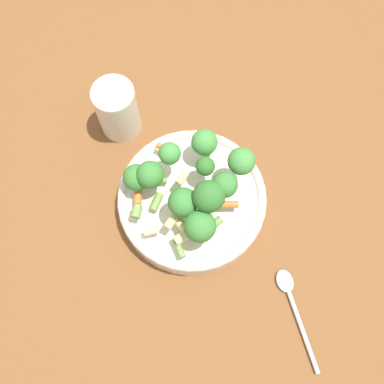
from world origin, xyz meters
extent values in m
plane|color=brown|center=(0.00, 0.00, 0.00)|extent=(3.00, 3.00, 0.00)
cylinder|color=silver|center=(0.00, 0.00, 0.02)|extent=(0.23, 0.23, 0.04)
torus|color=silver|center=(0.00, 0.00, 0.04)|extent=(0.23, 0.23, 0.01)
cylinder|color=#8CB766|center=(0.07, 0.05, 0.05)|extent=(0.01, 0.01, 0.01)
sphere|color=#3D8438|center=(0.07, 0.05, 0.08)|extent=(0.04, 0.04, 0.04)
cylinder|color=#8CB766|center=(-0.04, -0.03, 0.09)|extent=(0.01, 0.01, 0.01)
sphere|color=#3D8438|center=(-0.04, -0.03, 0.11)|extent=(0.04, 0.04, 0.04)
cylinder|color=#8CB766|center=(0.04, -0.06, 0.06)|extent=(0.01, 0.01, 0.01)
sphere|color=#479342|center=(0.04, -0.06, 0.09)|extent=(0.04, 0.04, 0.04)
cylinder|color=#8CB766|center=(-0.03, -0.07, 0.08)|extent=(0.01, 0.01, 0.02)
sphere|color=#479342|center=(-0.03, -0.07, 0.11)|extent=(0.04, 0.04, 0.04)
cylinder|color=#8CB766|center=(-0.05, 0.03, 0.06)|extent=(0.02, 0.02, 0.02)
sphere|color=#3D8438|center=(-0.05, 0.03, 0.09)|extent=(0.05, 0.05, 0.05)
cylinder|color=#8CB766|center=(0.05, 0.03, 0.07)|extent=(0.01, 0.01, 0.02)
sphere|color=#3D8438|center=(0.05, 0.03, 0.09)|extent=(0.04, 0.04, 0.04)
cylinder|color=#8CB766|center=(-0.01, 0.03, 0.07)|extent=(0.02, 0.02, 0.02)
sphere|color=#3D8438|center=(-0.01, 0.03, 0.10)|extent=(0.04, 0.04, 0.04)
cylinder|color=#8CB766|center=(0.06, -0.01, 0.08)|extent=(0.01, 0.01, 0.02)
sphere|color=#479342|center=(0.06, -0.01, 0.10)|extent=(0.03, 0.03, 0.03)
cylinder|color=#8CB766|center=(0.01, -0.04, 0.07)|extent=(0.01, 0.01, 0.01)
sphere|color=#33722D|center=(0.01, -0.04, 0.09)|extent=(0.03, 0.03, 0.03)
cylinder|color=#8CB766|center=(-0.03, 0.00, 0.09)|extent=(0.02, 0.02, 0.02)
sphere|color=#33722D|center=(-0.03, 0.00, 0.12)|extent=(0.05, 0.05, 0.05)
cylinder|color=beige|center=(-0.01, 0.09, 0.06)|extent=(0.02, 0.02, 0.01)
cylinder|color=#729E4C|center=(-0.06, 0.01, 0.05)|extent=(0.01, 0.03, 0.01)
cylinder|color=#729E4C|center=(0.03, 0.05, 0.05)|extent=(0.02, 0.03, 0.01)
cylinder|color=orange|center=(-0.05, -0.03, 0.06)|extent=(0.03, 0.03, 0.01)
cylinder|color=orange|center=(0.08, -0.02, 0.06)|extent=(0.03, 0.02, 0.01)
cylinder|color=beige|center=(0.02, 0.00, 0.08)|extent=(0.02, 0.02, 0.01)
cylinder|color=beige|center=(-0.03, 0.05, 0.07)|extent=(0.03, 0.01, 0.01)
cylinder|color=orange|center=(-0.01, 0.01, 0.08)|extent=(0.03, 0.02, 0.01)
cylinder|color=beige|center=(-0.04, 0.06, 0.06)|extent=(0.02, 0.02, 0.01)
cylinder|color=#729E4C|center=(0.04, -0.06, 0.06)|extent=(0.02, 0.02, 0.01)
cylinder|color=#729E4C|center=(0.05, 0.02, 0.05)|extent=(0.03, 0.03, 0.01)
cylinder|color=#729E4C|center=(-0.05, 0.07, 0.06)|extent=(0.03, 0.02, 0.01)
cylinder|color=beige|center=(-0.02, 0.05, 0.07)|extent=(0.02, 0.03, 0.01)
cylinder|color=#729E4C|center=(0.03, 0.08, 0.07)|extent=(0.02, 0.02, 0.01)
cylinder|color=beige|center=(-0.01, 0.02, 0.06)|extent=(0.02, 0.02, 0.01)
cylinder|color=orange|center=(0.05, 0.06, 0.05)|extent=(0.03, 0.03, 0.01)
cylinder|color=silver|center=(0.19, -0.01, 0.05)|extent=(0.07, 0.07, 0.10)
torus|color=silver|center=(0.19, -0.01, 0.10)|extent=(0.07, 0.07, 0.01)
cylinder|color=silver|center=(-0.26, 0.01, 0.01)|extent=(0.11, 0.06, 0.01)
ellipsoid|color=silver|center=(-0.19, -0.02, 0.01)|extent=(0.04, 0.04, 0.01)
camera|label=1|loc=(-0.17, 0.15, 0.70)|focal=42.00mm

